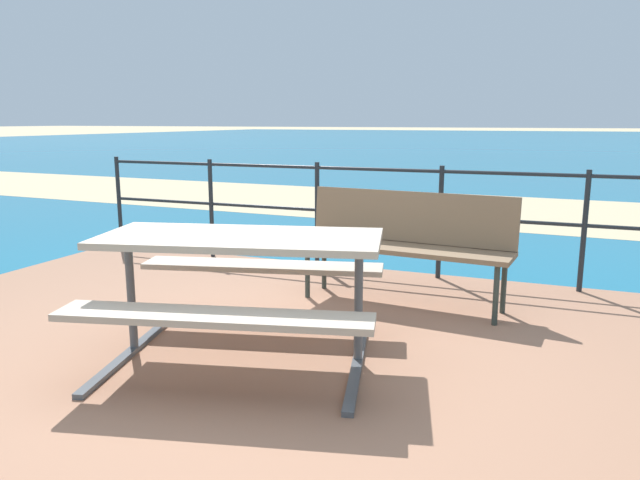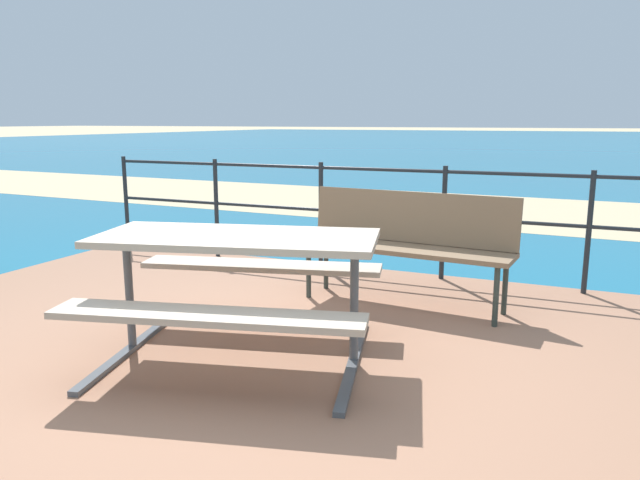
# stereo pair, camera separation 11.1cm
# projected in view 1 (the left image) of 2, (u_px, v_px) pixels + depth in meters

# --- Properties ---
(ground_plane) EXTENTS (240.00, 240.00, 0.00)m
(ground_plane) POSITION_uv_depth(u_px,v_px,m) (250.00, 382.00, 3.41)
(ground_plane) COLOR tan
(patio_paving) EXTENTS (6.40, 5.20, 0.06)m
(patio_paving) POSITION_uv_depth(u_px,v_px,m) (250.00, 377.00, 3.40)
(patio_paving) COLOR #996B51
(patio_paving) RESTS_ON ground
(sea_water) EXTENTS (90.00, 90.00, 0.01)m
(sea_water) POSITION_uv_depth(u_px,v_px,m) (537.00, 142.00, 39.85)
(sea_water) COLOR #196B8E
(sea_water) RESTS_ON ground
(beach_strip) EXTENTS (54.11, 6.09, 0.01)m
(beach_strip) POSITION_uv_depth(u_px,v_px,m) (458.00, 208.00, 10.12)
(beach_strip) COLOR tan
(beach_strip) RESTS_ON ground
(picnic_table) EXTENTS (1.90, 1.69, 0.75)m
(picnic_table) POSITION_uv_depth(u_px,v_px,m) (241.00, 266.00, 3.51)
(picnic_table) COLOR tan
(picnic_table) RESTS_ON patio_paving
(park_bench) EXTENTS (1.67, 0.56, 0.86)m
(park_bench) POSITION_uv_depth(u_px,v_px,m) (406.00, 236.00, 4.61)
(park_bench) COLOR #7A6047
(park_bench) RESTS_ON patio_paving
(railing_fence) EXTENTS (5.94, 0.04, 1.01)m
(railing_fence) POSITION_uv_depth(u_px,v_px,m) (376.00, 205.00, 5.53)
(railing_fence) COLOR #1E2328
(railing_fence) RESTS_ON patio_paving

